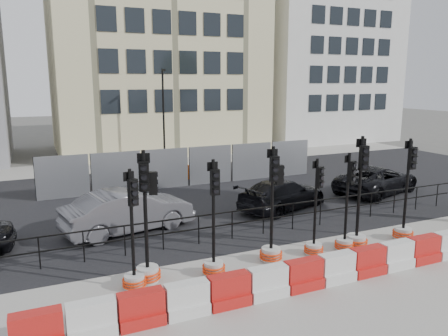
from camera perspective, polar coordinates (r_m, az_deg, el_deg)
name	(u,v)px	position (r m, az deg, el deg)	size (l,w,h in m)	color
ground	(281,246)	(14.52, 7.46, -10.08)	(120.00, 120.00, 0.00)	#51514C
sidewalk_near	(341,284)	(12.28, 14.98, -14.48)	(40.00, 6.00, 0.02)	gray
road	(203,195)	(20.51, -2.76, -3.54)	(40.00, 14.00, 0.03)	black
sidewalk_far	(153,163)	(28.89, -9.24, 0.69)	(40.00, 4.00, 0.02)	gray
building_cream	(155,30)	(34.90, -9.04, 17.33)	(15.00, 10.06, 18.00)	beige
building_white	(318,50)	(41.36, 12.23, 14.87)	(12.00, 9.06, 16.00)	silver
kerb_railing	(263,216)	(15.27, 5.18, -6.21)	(18.00, 0.04, 1.00)	black
heras_fencing	(183,170)	(22.92, -5.33, -0.28)	(14.33, 1.72, 2.00)	gray
lamp_post_far	(164,114)	(27.63, -7.89, 6.97)	(0.12, 0.56, 6.00)	black
barrier_row	(336,269)	(12.27, 14.47, -12.64)	(15.70, 0.50, 0.80)	red
traffic_signal_a	(134,265)	(11.64, -11.68, -12.32)	(0.62, 0.62, 3.16)	#B8B9B4
traffic_signal_b	(147,252)	(11.86, -9.98, -10.78)	(0.70, 0.70, 3.57)	#B8B9B4
traffic_signal_c	(214,252)	(12.14, -1.34, -10.96)	(0.64, 0.64, 3.26)	#B8B9B4
traffic_signal_d	(272,235)	(13.05, 6.27, -8.70)	(0.68, 0.68, 3.46)	#B8B9B4
traffic_signal_e	(315,236)	(13.79, 11.74, -8.64)	(0.60, 0.60, 3.02)	#B8B9B4
traffic_signal_f	(346,228)	(14.33, 15.63, -7.53)	(0.62, 0.62, 3.14)	#B8B9B4
traffic_signal_g	(357,226)	(14.57, 17.03, -7.29)	(0.71, 0.71, 3.63)	#B8B9B4
traffic_signal_h	(404,220)	(15.91, 22.49, -6.24)	(0.68, 0.68, 3.45)	#B8B9B4
car_b	(129,211)	(15.85, -12.36, -5.51)	(4.84, 2.52, 1.52)	#55565B
car_c	(282,194)	(18.37, 7.65, -3.41)	(4.71, 3.14, 1.27)	black
car_d	(377,180)	(21.92, 19.36, -1.48)	(5.16, 3.47, 1.31)	black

